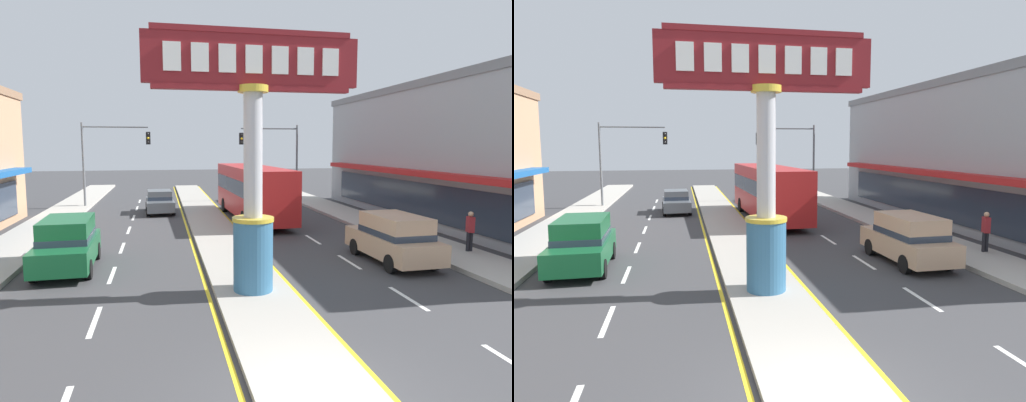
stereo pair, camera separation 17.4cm
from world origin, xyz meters
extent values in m
cube|color=#A39E93|center=(0.00, 18.00, 0.07)|extent=(2.36, 52.00, 0.14)
cube|color=#ADA89E|center=(-9.13, 16.00, 0.09)|extent=(2.69, 60.00, 0.18)
cube|color=#ADA89E|center=(9.13, 16.00, 0.09)|extent=(2.69, 60.00, 0.18)
cube|color=silver|center=(-4.48, 4.80, 0.00)|extent=(0.14, 2.20, 0.01)
cube|color=silver|center=(-4.48, 9.20, 0.00)|extent=(0.14, 2.20, 0.01)
cube|color=silver|center=(-4.48, 13.60, 0.00)|extent=(0.14, 2.20, 0.01)
cube|color=silver|center=(-4.48, 18.00, 0.00)|extent=(0.14, 2.20, 0.01)
cube|color=silver|center=(-4.48, 22.40, 0.00)|extent=(0.14, 2.20, 0.01)
cube|color=silver|center=(-4.48, 26.80, 0.00)|extent=(0.14, 2.20, 0.01)
cube|color=silver|center=(-4.48, 31.20, 0.00)|extent=(0.14, 2.20, 0.01)
cube|color=silver|center=(4.48, 4.80, 0.00)|extent=(0.14, 2.20, 0.01)
cube|color=silver|center=(4.48, 9.20, 0.00)|extent=(0.14, 2.20, 0.01)
cube|color=silver|center=(4.48, 13.60, 0.00)|extent=(0.14, 2.20, 0.01)
cube|color=silver|center=(4.48, 18.00, 0.00)|extent=(0.14, 2.20, 0.01)
cube|color=silver|center=(4.48, 22.40, 0.00)|extent=(0.14, 2.20, 0.01)
cube|color=silver|center=(4.48, 26.80, 0.00)|extent=(0.14, 2.20, 0.01)
cube|color=silver|center=(4.48, 31.20, 0.00)|extent=(0.14, 2.20, 0.01)
cube|color=yellow|center=(-1.36, 18.00, 0.00)|extent=(0.12, 52.00, 0.01)
cube|color=yellow|center=(1.36, 18.00, 0.00)|extent=(0.12, 52.00, 0.01)
cylinder|color=#33668C|center=(0.00, 6.11, 1.21)|extent=(1.21, 1.21, 2.15)
cylinder|color=gold|center=(0.00, 6.11, 2.35)|extent=(1.27, 1.27, 0.12)
cylinder|color=#B7B7BC|center=(0.00, 6.11, 4.29)|extent=(0.57, 0.57, 4.01)
cylinder|color=gold|center=(0.00, 6.11, 6.20)|extent=(0.91, 0.91, 0.20)
cube|color=maroon|center=(0.00, 6.11, 7.01)|extent=(6.36, 0.24, 1.43)
cube|color=maroon|center=(0.00, 6.11, 7.81)|extent=(5.86, 0.29, 0.16)
cube|color=maroon|center=(0.00, 6.11, 6.22)|extent=(5.86, 0.29, 0.16)
cube|color=white|center=(-2.32, 5.96, 7.01)|extent=(0.49, 0.06, 0.79)
cube|color=white|center=(-1.55, 5.96, 7.01)|extent=(0.49, 0.06, 0.79)
cube|color=white|center=(-0.77, 5.96, 7.01)|extent=(0.49, 0.06, 0.79)
cube|color=white|center=(0.00, 5.96, 7.01)|extent=(0.49, 0.06, 0.79)
cube|color=white|center=(0.77, 5.96, 7.01)|extent=(0.49, 0.06, 0.79)
cube|color=white|center=(1.55, 5.96, 7.01)|extent=(0.49, 0.06, 0.79)
cube|color=white|center=(2.32, 5.96, 7.01)|extent=(0.49, 0.06, 0.79)
cube|color=#999EA3|center=(15.11, 16.61, 3.90)|extent=(7.03, 25.98, 7.80)
cube|color=slate|center=(15.11, 16.61, 8.03)|extent=(7.17, 26.49, 0.45)
cube|color=#B21E1E|center=(11.14, 16.61, 3.05)|extent=(0.90, 22.08, 0.30)
cube|color=#283342|center=(11.55, 16.61, 1.50)|extent=(0.08, 21.30, 2.00)
cylinder|color=slate|center=(-8.18, 27.70, 3.10)|extent=(0.16, 0.16, 6.20)
cylinder|color=slate|center=(-5.87, 27.70, 5.90)|extent=(4.62, 0.12, 0.12)
cube|color=black|center=(-3.56, 27.54, 5.09)|extent=(0.32, 0.24, 0.92)
sphere|color=black|center=(-3.56, 27.40, 5.39)|extent=(0.17, 0.17, 0.17)
sphere|color=yellow|center=(-3.56, 27.40, 5.09)|extent=(0.17, 0.17, 0.17)
sphere|color=black|center=(-3.56, 27.40, 4.79)|extent=(0.17, 0.17, 0.17)
cylinder|color=slate|center=(8.18, 28.70, 3.10)|extent=(0.16, 0.16, 6.20)
cylinder|color=slate|center=(5.87, 28.70, 5.90)|extent=(4.62, 0.12, 0.12)
cube|color=black|center=(3.56, 28.54, 5.09)|extent=(0.32, 0.24, 0.92)
sphere|color=black|center=(3.56, 28.40, 5.39)|extent=(0.17, 0.17, 0.17)
sphere|color=yellow|center=(3.56, 28.40, 5.09)|extent=(0.17, 0.17, 0.17)
sphere|color=black|center=(3.56, 28.40, 4.79)|extent=(0.17, 0.17, 0.17)
cube|color=#14562D|center=(-6.13, 10.24, 0.70)|extent=(2.04, 4.66, 0.80)
cube|color=#14562D|center=(-6.14, 10.43, 1.50)|extent=(1.76, 2.90, 0.80)
cube|color=#283342|center=(-6.14, 10.43, 1.22)|extent=(1.80, 2.93, 0.24)
cylinder|color=black|center=(-5.21, 8.84, 0.34)|extent=(0.24, 0.69, 0.68)
cylinder|color=black|center=(-6.96, 8.79, 0.34)|extent=(0.24, 0.69, 0.68)
cylinder|color=black|center=(-5.30, 11.69, 0.34)|extent=(0.24, 0.69, 0.68)
cylinder|color=black|center=(-7.05, 11.64, 0.34)|extent=(0.24, 0.69, 0.68)
cube|color=#B21E1E|center=(2.83, 20.40, 1.81)|extent=(2.91, 11.29, 2.90)
cube|color=#283342|center=(2.83, 20.40, 2.11)|extent=(2.93, 11.06, 0.90)
cube|color=#283342|center=(2.63, 25.96, 2.06)|extent=(2.30, 0.17, 1.40)
cube|color=black|center=(2.63, 25.96, 3.06)|extent=(1.75, 0.14, 0.30)
cylinder|color=black|center=(1.55, 23.83, 0.48)|extent=(0.32, 0.97, 0.96)
cylinder|color=black|center=(3.85, 23.91, 0.48)|extent=(0.32, 0.97, 0.96)
cylinder|color=black|center=(1.79, 17.45, 0.48)|extent=(0.32, 0.97, 0.96)
cylinder|color=black|center=(4.09, 17.53, 0.48)|extent=(0.32, 0.97, 0.96)
cube|color=#4C5156|center=(-2.83, 24.14, 0.60)|extent=(1.96, 4.38, 0.66)
cube|color=#4C5156|center=(-2.84, 24.32, 1.23)|extent=(1.65, 2.22, 0.60)
cube|color=#283342|center=(-2.84, 24.32, 1.05)|extent=(1.68, 2.24, 0.24)
cylinder|color=black|center=(-1.96, 22.85, 0.31)|extent=(0.25, 0.63, 0.62)
cylinder|color=black|center=(-3.58, 22.77, 0.31)|extent=(0.25, 0.63, 0.62)
cylinder|color=black|center=(-2.09, 25.51, 0.31)|extent=(0.25, 0.63, 0.62)
cylinder|color=black|center=(-3.70, 25.44, 0.31)|extent=(0.25, 0.63, 0.62)
cube|color=tan|center=(6.13, 8.88, 0.70)|extent=(2.05, 4.66, 0.80)
cube|color=tan|center=(6.14, 8.69, 1.50)|extent=(1.77, 2.91, 0.80)
cube|color=#283342|center=(6.14, 8.69, 1.22)|extent=(1.80, 2.94, 0.24)
cylinder|color=black|center=(5.21, 10.27, 0.34)|extent=(0.24, 0.69, 0.68)
cylinder|color=black|center=(6.96, 10.33, 0.34)|extent=(0.24, 0.69, 0.68)
cylinder|color=black|center=(5.31, 7.42, 0.34)|extent=(0.24, 0.69, 0.68)
cylinder|color=black|center=(7.05, 7.48, 0.34)|extent=(0.24, 0.69, 0.68)
cylinder|color=black|center=(9.75, 9.22, 0.58)|extent=(0.14, 0.14, 0.80)
cylinder|color=black|center=(9.89, 9.22, 0.58)|extent=(0.14, 0.14, 0.80)
cube|color=maroon|center=(9.82, 9.22, 1.31)|extent=(0.31, 0.44, 0.64)
sphere|color=tan|center=(9.82, 9.22, 1.74)|extent=(0.22, 0.22, 0.22)
camera|label=1|loc=(-2.69, -7.26, 4.56)|focal=32.09mm
camera|label=2|loc=(-2.52, -7.29, 4.56)|focal=32.09mm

